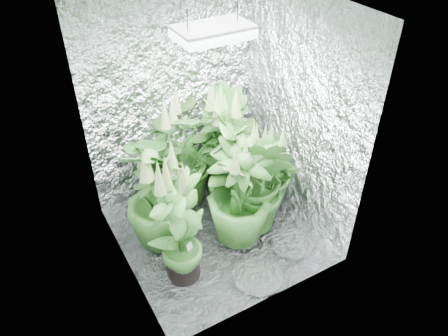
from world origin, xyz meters
TOP-DOWN VIEW (x-y plane):
  - ground at (0.00, 0.00)m, footprint 1.60×1.60m
  - walls at (0.00, 0.00)m, footprint 1.62×1.62m
  - ceiling at (0.00, 0.00)m, footprint 1.60×1.60m
  - grow_lamp at (0.00, 0.00)m, footprint 0.50×0.30m
  - plant_a at (-0.09, 0.58)m, footprint 1.09×1.09m
  - plant_b at (0.23, 0.18)m, footprint 0.82×0.82m
  - plant_c at (0.35, 0.53)m, footprint 0.64×0.64m
  - plant_d at (-0.45, 0.16)m, footprint 0.76×0.76m
  - plant_e at (0.55, 0.10)m, footprint 0.72×0.72m
  - plant_f at (-0.45, -0.27)m, footprint 0.71×0.71m
  - plant_g at (0.39, -0.08)m, footprint 0.70×0.70m
  - plant_h at (0.15, -0.12)m, footprint 0.75×0.75m
  - circulation_fan at (0.58, 0.54)m, footprint 0.16×0.34m
  - plant_label at (-0.39, -0.30)m, footprint 0.06×0.05m

SIDE VIEW (x-z plane):
  - ground at x=0.00m, z-range 0.00..0.00m
  - circulation_fan at x=0.58m, z-range -0.03..0.36m
  - plant_label at x=-0.39m, z-range 0.26..0.34m
  - plant_e at x=0.55m, z-range -0.03..0.85m
  - plant_d at x=-0.45m, z-range -0.05..1.02m
  - plant_h at x=0.15m, z-range -0.04..1.01m
  - plant_g at x=0.39m, z-range -0.04..1.03m
  - plant_f at x=-0.45m, z-range -0.04..1.05m
  - plant_c at x=0.35m, z-range -0.04..1.11m
  - plant_a at x=-0.09m, z-range -0.02..1.15m
  - plant_b at x=0.23m, z-range -0.05..1.24m
  - walls at x=0.00m, z-range 0.00..2.00m
  - grow_lamp at x=0.00m, z-range 1.72..1.94m
  - ceiling at x=0.00m, z-range 2.00..2.00m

